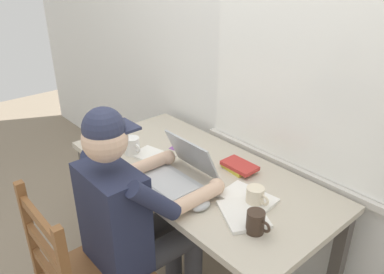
{
  "coord_description": "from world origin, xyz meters",
  "views": [
    {
      "loc": [
        1.31,
        -1.18,
        1.78
      ],
      "look_at": [
        0.01,
        -0.05,
        0.95
      ],
      "focal_mm": 35.13,
      "sensor_mm": 36.0,
      "label": 1
    }
  ],
  "objects_px": {
    "desk": "(197,184)",
    "computer_mouse": "(201,206)",
    "landscape_photo_print": "(182,149)",
    "coffee_mug_spare": "(132,146)",
    "seated_person": "(134,213)",
    "coffee_mug_dark": "(256,222)",
    "coffee_mug_white": "(255,196)",
    "laptop": "(178,172)",
    "book_stack_main": "(239,166)"
  },
  "relations": [
    {
      "from": "laptop",
      "to": "coffee_mug_white",
      "type": "height_order",
      "value": "laptop"
    },
    {
      "from": "landscape_photo_print",
      "to": "coffee_mug_white",
      "type": "bearing_deg",
      "value": -23.4
    },
    {
      "from": "computer_mouse",
      "to": "book_stack_main",
      "type": "bearing_deg",
      "value": 107.84
    },
    {
      "from": "coffee_mug_dark",
      "to": "seated_person",
      "type": "bearing_deg",
      "value": -149.6
    },
    {
      "from": "coffee_mug_white",
      "to": "coffee_mug_dark",
      "type": "distance_m",
      "value": 0.2
    },
    {
      "from": "computer_mouse",
      "to": "coffee_mug_white",
      "type": "xyz_separation_m",
      "value": [
        0.14,
        0.21,
        0.03
      ]
    },
    {
      "from": "computer_mouse",
      "to": "coffee_mug_dark",
      "type": "xyz_separation_m",
      "value": [
        0.27,
        0.06,
        0.03
      ]
    },
    {
      "from": "landscape_photo_print",
      "to": "computer_mouse",
      "type": "bearing_deg",
      "value": -45.77
    },
    {
      "from": "coffee_mug_dark",
      "to": "book_stack_main",
      "type": "distance_m",
      "value": 0.51
    },
    {
      "from": "desk",
      "to": "computer_mouse",
      "type": "height_order",
      "value": "computer_mouse"
    },
    {
      "from": "seated_person",
      "to": "landscape_photo_print",
      "type": "height_order",
      "value": "seated_person"
    },
    {
      "from": "desk",
      "to": "landscape_photo_print",
      "type": "bearing_deg",
      "value": 158.91
    },
    {
      "from": "seated_person",
      "to": "laptop",
      "type": "distance_m",
      "value": 0.31
    },
    {
      "from": "coffee_mug_white",
      "to": "computer_mouse",
      "type": "bearing_deg",
      "value": -123.46
    },
    {
      "from": "seated_person",
      "to": "landscape_photo_print",
      "type": "relative_size",
      "value": 9.61
    },
    {
      "from": "coffee_mug_white",
      "to": "landscape_photo_print",
      "type": "distance_m",
      "value": 0.67
    },
    {
      "from": "desk",
      "to": "coffee_mug_white",
      "type": "relative_size",
      "value": 12.54
    },
    {
      "from": "desk",
      "to": "seated_person",
      "type": "bearing_deg",
      "value": -83.69
    },
    {
      "from": "seated_person",
      "to": "coffee_mug_dark",
      "type": "relative_size",
      "value": 10.81
    },
    {
      "from": "laptop",
      "to": "coffee_mug_white",
      "type": "relative_size",
      "value": 2.71
    },
    {
      "from": "desk",
      "to": "laptop",
      "type": "bearing_deg",
      "value": -85.1
    },
    {
      "from": "seated_person",
      "to": "coffee_mug_spare",
      "type": "distance_m",
      "value": 0.52
    },
    {
      "from": "laptop",
      "to": "coffee_mug_white",
      "type": "xyz_separation_m",
      "value": [
        0.4,
        0.14,
        -0.01
      ]
    },
    {
      "from": "landscape_photo_print",
      "to": "seated_person",
      "type": "bearing_deg",
      "value": -75.77
    },
    {
      "from": "seated_person",
      "to": "landscape_photo_print",
      "type": "distance_m",
      "value": 0.62
    },
    {
      "from": "computer_mouse",
      "to": "coffee_mug_white",
      "type": "relative_size",
      "value": 0.82
    },
    {
      "from": "coffee_mug_dark",
      "to": "book_stack_main",
      "type": "height_order",
      "value": "coffee_mug_dark"
    },
    {
      "from": "coffee_mug_spare",
      "to": "landscape_photo_print",
      "type": "xyz_separation_m",
      "value": [
        0.14,
        0.26,
        -0.05
      ]
    },
    {
      "from": "desk",
      "to": "coffee_mug_dark",
      "type": "relative_size",
      "value": 13.19
    },
    {
      "from": "book_stack_main",
      "to": "coffee_mug_dark",
      "type": "bearing_deg",
      "value": -39.7
    },
    {
      "from": "landscape_photo_print",
      "to": "coffee_mug_spare",
      "type": "bearing_deg",
      "value": -132.56
    },
    {
      "from": "seated_person",
      "to": "coffee_mug_dark",
      "type": "bearing_deg",
      "value": 30.4
    },
    {
      "from": "desk",
      "to": "laptop",
      "type": "height_order",
      "value": "laptop"
    },
    {
      "from": "coffee_mug_dark",
      "to": "landscape_photo_print",
      "type": "xyz_separation_m",
      "value": [
        -0.79,
        0.25,
        -0.05
      ]
    },
    {
      "from": "computer_mouse",
      "to": "landscape_photo_print",
      "type": "relative_size",
      "value": 0.77
    },
    {
      "from": "book_stack_main",
      "to": "landscape_photo_print",
      "type": "bearing_deg",
      "value": -169.01
    },
    {
      "from": "desk",
      "to": "coffee_mug_dark",
      "type": "height_order",
      "value": "coffee_mug_dark"
    },
    {
      "from": "landscape_photo_print",
      "to": "laptop",
      "type": "bearing_deg",
      "value": -57.56
    },
    {
      "from": "desk",
      "to": "landscape_photo_print",
      "type": "relative_size",
      "value": 11.72
    },
    {
      "from": "desk",
      "to": "computer_mouse",
      "type": "xyz_separation_m",
      "value": [
        0.27,
        -0.22,
        0.11
      ]
    },
    {
      "from": "desk",
      "to": "laptop",
      "type": "distance_m",
      "value": 0.21
    },
    {
      "from": "computer_mouse",
      "to": "landscape_photo_print",
      "type": "bearing_deg",
      "value": 148.83
    },
    {
      "from": "desk",
      "to": "book_stack_main",
      "type": "xyz_separation_m",
      "value": [
        0.15,
        0.17,
        0.11
      ]
    },
    {
      "from": "laptop",
      "to": "computer_mouse",
      "type": "height_order",
      "value": "laptop"
    },
    {
      "from": "computer_mouse",
      "to": "book_stack_main",
      "type": "height_order",
      "value": "book_stack_main"
    },
    {
      "from": "coffee_mug_white",
      "to": "coffee_mug_spare",
      "type": "bearing_deg",
      "value": -168.9
    },
    {
      "from": "seated_person",
      "to": "landscape_photo_print",
      "type": "bearing_deg",
      "value": 118.83
    },
    {
      "from": "computer_mouse",
      "to": "coffee_mug_spare",
      "type": "xyz_separation_m",
      "value": [
        -0.66,
        0.06,
        0.04
      ]
    },
    {
      "from": "desk",
      "to": "coffee_mug_spare",
      "type": "xyz_separation_m",
      "value": [
        -0.38,
        -0.16,
        0.14
      ]
    },
    {
      "from": "coffee_mug_white",
      "to": "book_stack_main",
      "type": "height_order",
      "value": "coffee_mug_white"
    }
  ]
}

